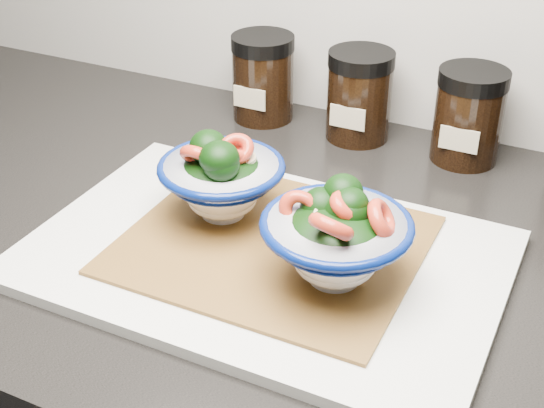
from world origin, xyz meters
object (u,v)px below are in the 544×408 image
at_px(spice_jar_a, 263,78).
at_px(spice_jar_b, 359,95).
at_px(bowl_left, 221,179).
at_px(cutting_board, 264,257).
at_px(bowl_right, 336,237).
at_px(spice_jar_c, 469,116).

distance_m(spice_jar_a, spice_jar_b, 0.13).
distance_m(bowl_left, spice_jar_b, 0.26).
height_order(cutting_board, bowl_right, bowl_right).
relative_size(bowl_right, spice_jar_b, 1.21).
height_order(spice_jar_a, spice_jar_c, same).
relative_size(bowl_right, spice_jar_c, 1.21).
height_order(cutting_board, spice_jar_b, spice_jar_b).
distance_m(bowl_right, spice_jar_b, 0.32).
xyz_separation_m(cutting_board, spice_jar_a, (-0.15, 0.30, 0.05)).
bearing_deg(spice_jar_b, cutting_board, -86.99).
relative_size(spice_jar_a, spice_jar_b, 1.00).
xyz_separation_m(spice_jar_b, spice_jar_c, (0.14, 0.00, 0.00)).
height_order(bowl_left, spice_jar_c, same).
relative_size(cutting_board, spice_jar_b, 3.98).
relative_size(bowl_left, bowl_right, 0.95).
xyz_separation_m(cutting_board, spice_jar_b, (-0.02, 0.30, 0.05)).
bearing_deg(bowl_right, cutting_board, 171.24).
bearing_deg(spice_jar_c, spice_jar_a, 180.00).
bearing_deg(bowl_right, bowl_left, 161.02).
xyz_separation_m(spice_jar_a, spice_jar_b, (0.13, 0.00, 0.00)).
bearing_deg(bowl_left, spice_jar_a, 107.79).
bearing_deg(bowl_right, spice_jar_c, 82.03).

